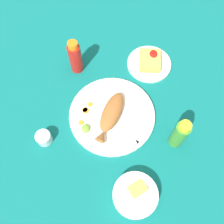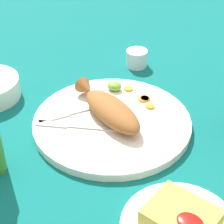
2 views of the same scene
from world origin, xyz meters
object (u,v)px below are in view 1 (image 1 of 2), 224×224
fork_near (130,127)px  fork_far (120,134)px  side_plate_fries (149,64)px  guacamole_bowl (135,195)px  fried_fish (111,114)px  hot_sauce_bottle_green (180,134)px  salt_cup (44,138)px  hot_sauce_bottle_red (75,57)px  main_plate (112,115)px

fork_near → fork_far: 0.05m
side_plate_fries → fork_near: bearing=166.1°
fork_far → guacamole_bowl: bearing=-47.1°
fried_fish → hot_sauce_bottle_green: hot_sauce_bottle_green is taller
hot_sauce_bottle_green → guacamole_bowl: hot_sauce_bottle_green is taller
hot_sauce_bottle_green → salt_cup: size_ratio=2.82×
fork_near → hot_sauce_bottle_green: bearing=46.0°
hot_sauce_bottle_red → fried_fish: bearing=-144.9°
fork_near → guacamole_bowl: 0.26m
fried_fish → fork_near: (-0.04, -0.08, -0.02)m
salt_cup → fork_far: bearing=-82.9°
hot_sauce_bottle_green → side_plate_fries: 0.38m
fork_far → hot_sauce_bottle_green: bearing=24.9°
hot_sauce_bottle_green → fried_fish: bearing=72.1°
fork_far → hot_sauce_bottle_red: size_ratio=1.00×
hot_sauce_bottle_red → hot_sauce_bottle_green: size_ratio=1.03×
hot_sauce_bottle_red → salt_cup: size_ratio=2.90×
hot_sauce_bottle_green → guacamole_bowl: (-0.22, 0.15, -0.05)m
main_plate → fork_far: bearing=-155.7°
guacamole_bowl → salt_cup: bearing=61.9°
fried_fish → fork_near: 0.09m
fried_fish → hot_sauce_bottle_red: hot_sauce_bottle_red is taller
fork_far → guacamole_bowl: guacamole_bowl is taller
side_plate_fries → guacamole_bowl: guacamole_bowl is taller
fork_far → salt_cup: bearing=-145.2°
salt_cup → side_plate_fries: salt_cup is taller
main_plate → fried_fish: bearing=162.3°
fork_far → side_plate_fries: size_ratio=0.86×
fried_fish → side_plate_fries: 0.32m
main_plate → salt_cup: salt_cup is taller
fried_fish → guacamole_bowl: bearing=-143.4°
fork_far → hot_sauce_bottle_red: 0.38m
fried_fish → hot_sauce_bottle_red: size_ratio=1.34×
fork_near → salt_cup: 0.34m
fried_fish → guacamole_bowl: fried_fish is taller
hot_sauce_bottle_green → hot_sauce_bottle_red: bearing=52.9°
hot_sauce_bottle_red → hot_sauce_bottle_green: bearing=-127.1°
guacamole_bowl → hot_sauce_bottle_red: bearing=26.7°
main_plate → hot_sauce_bottle_green: hot_sauce_bottle_green is taller
main_plate → salt_cup: size_ratio=5.95×
fried_fish → side_plate_fries: size_ratio=1.16×
fork_near → side_plate_fries: (0.32, -0.08, -0.01)m
fork_far → hot_sauce_bottle_green: (-0.01, -0.22, 0.06)m
main_plate → hot_sauce_bottle_red: hot_sauce_bottle_red is taller
main_plate → hot_sauce_bottle_red: (0.23, 0.17, 0.07)m
hot_sauce_bottle_red → side_plate_fries: size_ratio=0.86×
fork_far → salt_cup: 0.30m
fork_near → hot_sauce_bottle_red: size_ratio=0.97×
hot_sauce_bottle_red → side_plate_fries: hot_sauce_bottle_red is taller
side_plate_fries → salt_cup: bearing=133.3°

